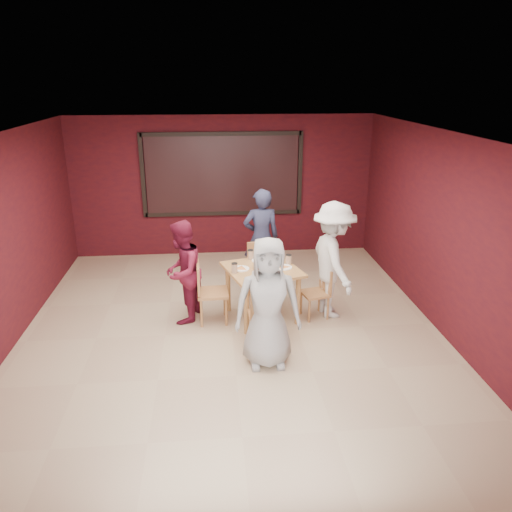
{
  "coord_description": "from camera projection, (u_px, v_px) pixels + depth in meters",
  "views": [
    {
      "loc": [
        -0.25,
        -6.41,
        3.5
      ],
      "look_at": [
        0.39,
        0.45,
        1.0
      ],
      "focal_mm": 35.0,
      "sensor_mm": 36.0,
      "label": 1
    }
  ],
  "objects": [
    {
      "name": "chair_right",
      "position": [
        319.0,
        290.0,
        7.56
      ],
      "size": [
        0.45,
        0.45,
        0.78
      ],
      "color": "#AA6442",
      "rests_on": "floor"
    },
    {
      "name": "chair_front",
      "position": [
        264.0,
        314.0,
        6.73
      ],
      "size": [
        0.41,
        0.41,
        0.82
      ],
      "color": "#AA6442",
      "rests_on": "floor"
    },
    {
      "name": "chair_back",
      "position": [
        262.0,
        267.0,
        8.19
      ],
      "size": [
        0.51,
        0.51,
        0.94
      ],
      "color": "#AA6442",
      "rests_on": "floor"
    },
    {
      "name": "floor",
      "position": [
        232.0,
        332.0,
        7.22
      ],
      "size": [
        7.0,
        7.0,
        0.0
      ],
      "primitive_type": "plane",
      "color": "tan",
      "rests_on": "ground"
    },
    {
      "name": "dining_table",
      "position": [
        262.0,
        275.0,
        7.45
      ],
      "size": [
        1.26,
        1.26,
        0.95
      ],
      "color": "#B97C4C",
      "rests_on": "floor"
    },
    {
      "name": "diner_front",
      "position": [
        268.0,
        303.0,
        6.16
      ],
      "size": [
        0.84,
        0.56,
        1.7
      ],
      "primitive_type": "imported",
      "rotation": [
        0.0,
        0.0,
        -0.02
      ],
      "color": "#A0A0A0",
      "rests_on": "floor"
    },
    {
      "name": "window_blinds",
      "position": [
        222.0,
        175.0,
        9.88
      ],
      "size": [
        3.0,
        0.02,
        1.5
      ],
      "primitive_type": "cube",
      "color": "black"
    },
    {
      "name": "chair_left",
      "position": [
        207.0,
        289.0,
        7.37
      ],
      "size": [
        0.46,
        0.46,
        0.93
      ],
      "color": "#AA6442",
      "rests_on": "floor"
    },
    {
      "name": "diner_left",
      "position": [
        182.0,
        272.0,
        7.34
      ],
      "size": [
        0.78,
        0.89,
        1.55
      ],
      "primitive_type": "imported",
      "rotation": [
        0.0,
        0.0,
        -1.87
      ],
      "color": "maroon",
      "rests_on": "floor"
    },
    {
      "name": "diner_right",
      "position": [
        333.0,
        260.0,
        7.47
      ],
      "size": [
        0.81,
        1.23,
        1.78
      ],
      "primitive_type": "imported",
      "rotation": [
        0.0,
        0.0,
        1.71
      ],
      "color": "silver",
      "rests_on": "floor"
    },
    {
      "name": "diner_back",
      "position": [
        261.0,
        238.0,
        8.61
      ],
      "size": [
        0.66,
        0.46,
        1.72
      ],
      "primitive_type": "imported",
      "rotation": [
        0.0,
        0.0,
        3.22
      ],
      "color": "#2C304F",
      "rests_on": "floor"
    }
  ]
}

